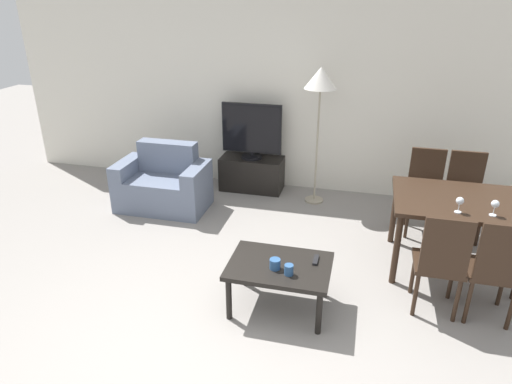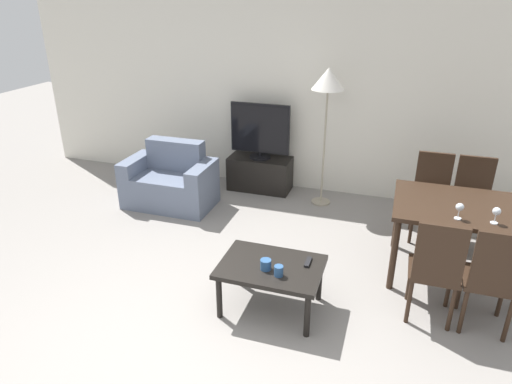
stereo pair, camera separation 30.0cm
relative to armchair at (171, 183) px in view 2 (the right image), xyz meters
name	(u,v)px [view 2 (the right image)]	position (x,y,z in m)	size (l,w,h in m)	color
ground_plane	(183,362)	(1.37, -2.45, -0.30)	(18.00, 18.00, 0.00)	gray
wall_back	(299,90)	(1.37, 1.08, 1.05)	(7.82, 0.06, 2.70)	silver
armchair	(171,183)	(0.00, 0.00, 0.00)	(1.11, 0.65, 0.81)	slate
tv_stand	(260,173)	(0.93, 0.82, -0.07)	(0.85, 0.40, 0.46)	black
tv	(260,131)	(0.93, 0.81, 0.54)	(0.80, 0.28, 0.74)	black
coffee_table	(271,270)	(1.81, -1.63, 0.09)	(0.86, 0.61, 0.44)	black
dining_table	(459,214)	(3.31, -0.61, 0.36)	(1.17, 0.91, 0.75)	black
dining_chair_near	(436,267)	(3.10, -1.38, 0.22)	(0.40, 0.40, 0.95)	black
dining_chair_far	(472,197)	(3.51, 0.16, 0.22)	(0.40, 0.40, 0.95)	black
dining_chair_near_right	(492,277)	(3.51, -1.38, 0.22)	(0.40, 0.40, 0.95)	black
dining_chair_far_left	(431,193)	(3.10, 0.16, 0.22)	(0.40, 0.40, 0.95)	black
floor_lamp	(328,85)	(1.82, 0.63, 1.23)	(0.39, 0.39, 1.72)	gray
remote_primary	(308,262)	(2.10, -1.51, 0.15)	(0.04, 0.15, 0.02)	black
cup_white_near	(279,271)	(1.91, -1.76, 0.18)	(0.07, 0.07, 0.09)	navy
cup_colored_far	(266,265)	(1.79, -1.71, 0.18)	(0.09, 0.09, 0.09)	navy
wine_glass_left	(460,208)	(3.26, -0.92, 0.56)	(0.07, 0.07, 0.15)	silver
wine_glass_center	(496,212)	(3.54, -0.91, 0.56)	(0.07, 0.07, 0.15)	silver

